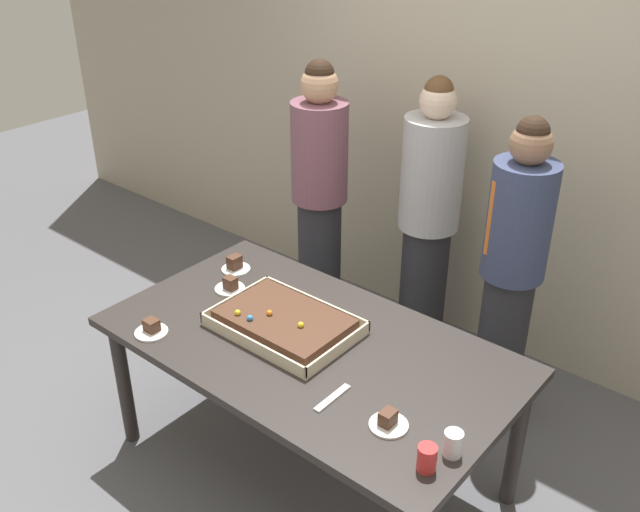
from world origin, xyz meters
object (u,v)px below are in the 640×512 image
at_px(plated_slice_far_left, 388,422).
at_px(person_green_shirt_behind, 320,199).
at_px(plated_slice_near_right, 230,286).
at_px(party_table, 309,356).
at_px(drink_cup_nearest, 453,444).
at_px(drink_cup_middle, 427,458).
at_px(sheet_cake, 284,322).
at_px(cake_server_utensil, 332,398).
at_px(plated_slice_far_right, 235,265).
at_px(plated_slice_near_left, 151,329).
at_px(person_serving_front, 512,272).
at_px(person_striped_tie_right, 428,219).

distance_m(plated_slice_far_left, person_green_shirt_behind, 1.80).
bearing_deg(plated_slice_near_right, party_table, -8.31).
distance_m(drink_cup_nearest, drink_cup_middle, 0.12).
bearing_deg(sheet_cake, cake_server_utensil, -26.63).
distance_m(plated_slice_far_left, plated_slice_far_right, 1.37).
relative_size(plated_slice_near_left, person_serving_front, 0.09).
xyz_separation_m(drink_cup_middle, person_serving_front, (-0.32, 1.28, 0.06)).
distance_m(sheet_cake, person_green_shirt_behind, 1.15).
distance_m(cake_server_utensil, person_green_shirt_behind, 1.63).
height_order(plated_slice_near_left, cake_server_utensil, plated_slice_near_left).
height_order(drink_cup_nearest, person_striped_tie_right, person_striped_tie_right).
height_order(plated_slice_near_right, person_striped_tie_right, person_striped_tie_right).
distance_m(plated_slice_far_left, drink_cup_nearest, 0.26).
distance_m(drink_cup_nearest, person_striped_tie_right, 1.72).
bearing_deg(plated_slice_far_right, person_striped_tie_right, 59.82).
bearing_deg(plated_slice_far_right, cake_server_utensil, -24.57).
bearing_deg(cake_server_utensil, drink_cup_nearest, 4.33).
bearing_deg(person_striped_tie_right, person_serving_front, 68.62).
bearing_deg(party_table, cake_server_utensil, -35.67).
relative_size(plated_slice_near_left, plated_slice_far_right, 1.00).
relative_size(sheet_cake, person_striped_tie_right, 0.38).
height_order(plated_slice_near_right, person_green_shirt_behind, person_green_shirt_behind).
bearing_deg(plated_slice_far_left, drink_cup_middle, -22.48).
height_order(party_table, plated_slice_far_left, plated_slice_far_left).
bearing_deg(plated_slice_far_right, party_table, -18.82).
distance_m(plated_slice_far_left, cake_server_utensil, 0.26).
relative_size(plated_slice_near_right, drink_cup_middle, 1.50).
xyz_separation_m(plated_slice_near_right, plated_slice_far_right, (-0.13, 0.16, 0.00)).
bearing_deg(sheet_cake, plated_slice_near_right, 169.76).
height_order(plated_slice_far_right, person_serving_front, person_serving_front).
bearing_deg(party_table, plated_slice_near_left, -146.01).
xyz_separation_m(party_table, drink_cup_nearest, (0.84, -0.19, 0.13)).
height_order(plated_slice_near_right, plated_slice_far_right, plated_slice_far_right).
xyz_separation_m(sheet_cake, drink_cup_middle, (0.96, -0.32, 0.01)).
distance_m(plated_slice_near_left, plated_slice_far_left, 1.18).
relative_size(drink_cup_middle, cake_server_utensil, 0.50).
height_order(plated_slice_near_left, plated_slice_near_right, plated_slice_near_right).
bearing_deg(drink_cup_nearest, plated_slice_far_left, -174.16).
xyz_separation_m(party_table, drink_cup_middle, (0.80, -0.31, 0.13)).
xyz_separation_m(plated_slice_far_right, person_serving_front, (1.20, 0.72, 0.08)).
relative_size(plated_slice_near_right, plated_slice_far_right, 1.00).
distance_m(plated_slice_far_right, cake_server_utensil, 1.14).
distance_m(plated_slice_far_right, drink_cup_nearest, 1.61).
bearing_deg(plated_slice_far_left, plated_slice_far_right, 160.40).
xyz_separation_m(drink_cup_nearest, cake_server_utensil, (-0.52, -0.04, -0.05)).
bearing_deg(plated_slice_far_left, plated_slice_near_right, 165.46).
bearing_deg(plated_slice_far_left, drink_cup_nearest, 5.84).
distance_m(party_table, person_striped_tie_right, 1.24).
xyz_separation_m(party_table, person_green_shirt_behind, (-0.76, 0.98, 0.22)).
xyz_separation_m(person_green_shirt_behind, person_striped_tie_right, (0.61, 0.23, -0.03)).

